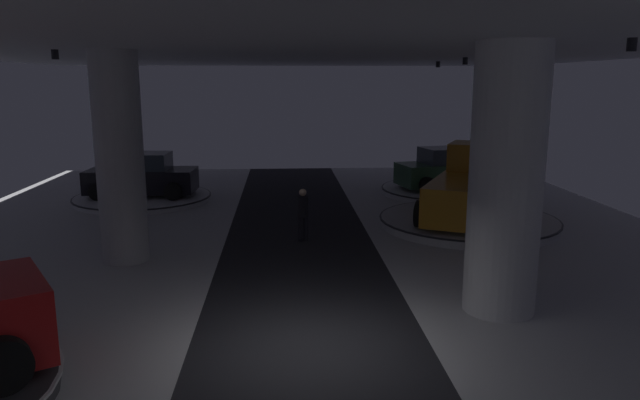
# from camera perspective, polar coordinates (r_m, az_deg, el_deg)

# --- Properties ---
(ground) EXTENTS (24.00, 44.00, 0.06)m
(ground) POSITION_cam_1_polar(r_m,az_deg,el_deg) (10.87, -0.93, -14.41)
(ground) COLOR silver
(ceiling_with_spotlights) EXTENTS (24.00, 44.00, 0.39)m
(ceiling_with_spotlights) POSITION_cam_1_polar(r_m,az_deg,el_deg) (9.81, -1.04, 16.32)
(ceiling_with_spotlights) COLOR silver
(column_right) EXTENTS (1.48, 1.48, 5.50)m
(column_right) POSITION_cam_1_polar(r_m,az_deg,el_deg) (12.38, 17.65, 1.78)
(column_right) COLOR silver
(column_right) RESTS_ON ground
(column_left) EXTENTS (1.22, 1.22, 5.50)m
(column_left) POSITION_cam_1_polar(r_m,az_deg,el_deg) (16.09, -18.94, 3.85)
(column_left) COLOR #ADADB2
(column_left) RESTS_ON ground
(display_platform_deep_left) EXTENTS (5.38, 5.38, 0.23)m
(display_platform_deep_left) POSITION_cam_1_polar(r_m,az_deg,el_deg) (24.45, -16.86, 0.21)
(display_platform_deep_left) COLOR silver
(display_platform_deep_left) RESTS_ON ground
(display_car_deep_left) EXTENTS (4.30, 2.36, 1.71)m
(display_car_deep_left) POSITION_cam_1_polar(r_m,az_deg,el_deg) (24.30, -16.91, 2.20)
(display_car_deep_left) COLOR black
(display_car_deep_left) RESTS_ON display_platform_deep_left
(display_platform_far_right) EXTENTS (5.84, 5.84, 0.30)m
(display_platform_far_right) POSITION_cam_1_polar(r_m,az_deg,el_deg) (19.92, 14.23, -2.05)
(display_platform_far_right) COLOR #B7B7BC
(display_platform_far_right) RESTS_ON ground
(pickup_truck_far_right) EXTENTS (4.38, 5.68, 2.30)m
(pickup_truck_far_right) POSITION_cam_1_polar(r_m,az_deg,el_deg) (20.01, 14.52, 1.12)
(pickup_truck_far_right) COLOR #B77519
(pickup_truck_far_right) RESTS_ON display_platform_far_right
(display_platform_deep_right) EXTENTS (5.57, 5.57, 0.27)m
(display_platform_deep_right) POSITION_cam_1_polar(r_m,az_deg,el_deg) (25.46, 12.28, 0.93)
(display_platform_deep_right) COLOR silver
(display_platform_deep_right) RESTS_ON ground
(display_car_deep_right) EXTENTS (4.49, 2.92, 1.71)m
(display_car_deep_right) POSITION_cam_1_polar(r_m,az_deg,el_deg) (25.30, 12.30, 2.89)
(display_car_deep_right) COLOR #2D5638
(display_car_deep_right) RESTS_ON display_platform_deep_right
(visitor_walking_near) EXTENTS (0.32, 0.32, 1.59)m
(visitor_walking_near) POSITION_cam_1_polar(r_m,az_deg,el_deg) (17.45, -1.68, -1.11)
(visitor_walking_near) COLOR black
(visitor_walking_near) RESTS_ON ground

